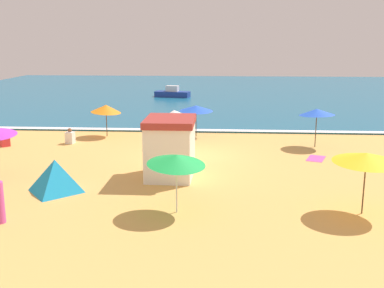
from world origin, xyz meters
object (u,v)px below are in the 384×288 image
(beach_umbrella_8, at_px, (106,109))
(small_boat_0, at_px, (172,93))
(beach_umbrella_5, at_px, (366,158))
(beach_umbrella_9, at_px, (174,114))
(beach_umbrella_1, at_px, (196,108))
(beachgoer_2, at_px, (5,140))
(lifeguard_cabana, at_px, (170,147))
(beach_umbrella_7, at_px, (176,160))
(beach_tent, at_px, (56,176))
(beachgoer_6, at_px, (70,137))
(beach_umbrella_4, at_px, (317,112))

(beach_umbrella_8, height_order, small_boat_0, beach_umbrella_8)
(beach_umbrella_5, bearing_deg, beach_umbrella_9, 128.21)
(beach_umbrella_8, bearing_deg, beach_umbrella_1, 3.12)
(beach_umbrella_8, xyz_separation_m, beachgoer_2, (-5.03, -3.08, -1.34))
(small_boat_0, bearing_deg, beach_umbrella_5, -72.38)
(lifeguard_cabana, xyz_separation_m, beach_umbrella_7, (0.68, -4.20, 0.57))
(beach_umbrella_7, relative_size, beach_tent, 1.46)
(beachgoer_6, bearing_deg, beach_umbrella_1, 19.01)
(beach_umbrella_5, relative_size, beach_umbrella_8, 0.96)
(beach_umbrella_1, height_order, beach_umbrella_7, beach_umbrella_7)
(beach_umbrella_8, bearing_deg, beachgoer_2, -148.48)
(beach_umbrella_1, distance_m, beachgoer_6, 7.62)
(beach_tent, relative_size, beachgoer_2, 2.18)
(beach_umbrella_5, xyz_separation_m, beachgoer_2, (-16.95, 9.10, -1.62))
(beach_umbrella_1, bearing_deg, beach_umbrella_4, -19.43)
(beach_umbrella_7, bearing_deg, beach_umbrella_1, 90.23)
(beach_umbrella_7, bearing_deg, beach_umbrella_5, 2.63)
(beach_umbrella_4, bearing_deg, beach_tent, -144.08)
(lifeguard_cabana, relative_size, beach_umbrella_1, 1.06)
(lifeguard_cabana, distance_m, beach_umbrella_9, 5.61)
(beach_umbrella_1, distance_m, beach_umbrella_5, 14.04)
(lifeguard_cabana, bearing_deg, beach_umbrella_1, 85.80)
(beach_umbrella_4, height_order, small_boat_0, beach_umbrella_4)
(small_boat_0, bearing_deg, beach_tent, -92.84)
(beachgoer_6, bearing_deg, beach_umbrella_9, -5.35)
(beach_umbrella_4, relative_size, beachgoer_2, 3.08)
(small_boat_0, bearing_deg, beachgoer_2, -107.80)
(beach_umbrella_7, distance_m, beach_umbrella_9, 9.82)
(beach_umbrella_9, bearing_deg, beach_umbrella_7, -83.75)
(beach_umbrella_1, distance_m, beach_umbrella_8, 5.49)
(lifeguard_cabana, distance_m, beachgoer_6, 8.96)
(beach_tent, height_order, beachgoer_6, beach_tent)
(beach_umbrella_9, bearing_deg, beach_umbrella_5, -51.79)
(beach_umbrella_1, xyz_separation_m, beachgoer_6, (-7.09, -2.44, -1.37))
(beach_umbrella_1, xyz_separation_m, beach_umbrella_7, (0.05, -12.77, 0.15))
(beach_umbrella_1, relative_size, beach_umbrella_5, 1.09)
(beach_umbrella_4, bearing_deg, lifeguard_cabana, -140.06)
(beach_umbrella_9, bearing_deg, beach_umbrella_8, 148.73)
(beach_umbrella_7, height_order, beach_umbrella_8, beach_umbrella_7)
(beach_umbrella_8, xyz_separation_m, beach_umbrella_9, (4.47, -2.71, 0.16))
(beach_umbrella_1, bearing_deg, beach_tent, -114.36)
(beach_tent, bearing_deg, beach_umbrella_5, -8.22)
(lifeguard_cabana, distance_m, small_boat_0, 27.36)
(beach_umbrella_5, height_order, beachgoer_2, beach_umbrella_5)
(beach_tent, height_order, beachgoer_2, beach_tent)
(beach_umbrella_7, xyz_separation_m, beachgoer_6, (-7.14, 10.33, -1.52))
(beach_umbrella_1, xyz_separation_m, beachgoer_2, (-10.51, -3.38, -1.38))
(beach_umbrella_1, xyz_separation_m, beach_umbrella_9, (-1.02, -3.01, 0.13))
(beach_umbrella_4, distance_m, beachgoer_2, 17.38)
(beach_umbrella_5, bearing_deg, beachgoer_6, 143.42)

